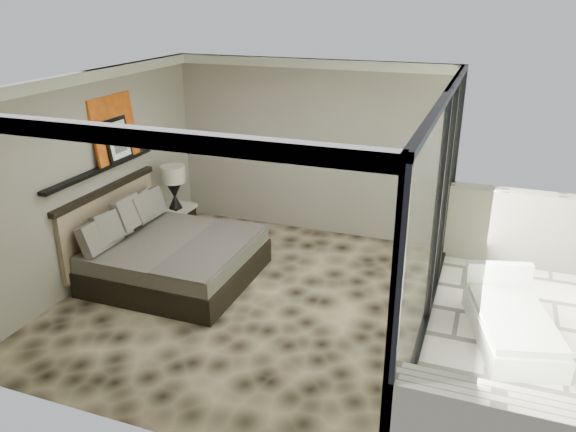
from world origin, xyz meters
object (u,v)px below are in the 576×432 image
(bed, at_px, (169,255))
(lounger, at_px, (511,323))
(nightstand, at_px, (176,221))
(table_lamp, at_px, (174,181))

(bed, height_order, lounger, bed)
(bed, bearing_deg, nightstand, 117.68)
(bed, distance_m, nightstand, 1.43)
(bed, relative_size, table_lamp, 3.03)
(nightstand, bearing_deg, table_lamp, -40.27)
(lounger, bearing_deg, nightstand, 151.69)
(lounger, bearing_deg, bed, 165.71)
(nightstand, xyz_separation_m, table_lamp, (0.05, -0.05, 0.69))
(bed, xyz_separation_m, table_lamp, (-0.61, 1.22, 0.62))
(nightstand, xyz_separation_m, lounger, (5.13, -1.21, -0.08))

